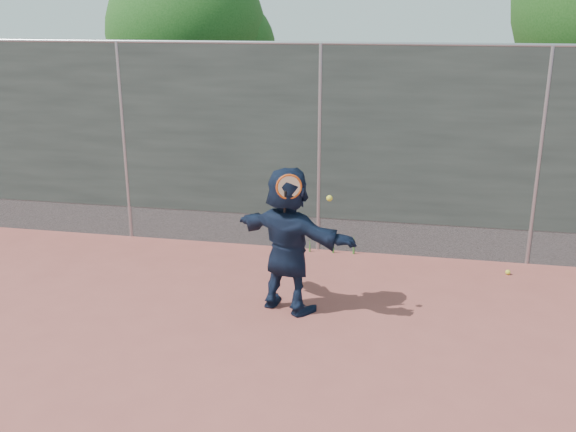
# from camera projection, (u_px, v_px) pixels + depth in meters

# --- Properties ---
(ground) EXTENTS (80.00, 80.00, 0.00)m
(ground) POSITION_uv_depth(u_px,v_px,m) (265.00, 370.00, 6.39)
(ground) COLOR #9E4C42
(ground) RESTS_ON ground
(player) EXTENTS (1.69, 1.13, 1.75)m
(player) POSITION_uv_depth(u_px,v_px,m) (288.00, 240.00, 7.47)
(player) COLOR #141F37
(player) RESTS_ON ground
(ball_ground) EXTENTS (0.07, 0.07, 0.07)m
(ball_ground) POSITION_uv_depth(u_px,v_px,m) (508.00, 272.00, 8.71)
(ball_ground) COLOR yellow
(ball_ground) RESTS_ON ground
(fence) EXTENTS (20.00, 0.06, 3.03)m
(fence) POSITION_uv_depth(u_px,v_px,m) (319.00, 145.00, 9.18)
(fence) COLOR #38423D
(fence) RESTS_ON ground
(swing_action) EXTENTS (0.62, 0.18, 0.51)m
(swing_action) POSITION_uv_depth(u_px,v_px,m) (293.00, 190.00, 7.07)
(swing_action) COLOR #C44712
(swing_action) RESTS_ON ground
(tree_left) EXTENTS (3.15, 3.00, 4.53)m
(tree_left) POSITION_uv_depth(u_px,v_px,m) (196.00, 38.00, 12.15)
(tree_left) COLOR #382314
(tree_left) RESTS_ON ground
(weed_clump) EXTENTS (0.68, 0.07, 0.30)m
(weed_clump) POSITION_uv_depth(u_px,v_px,m) (336.00, 244.00, 9.46)
(weed_clump) COLOR #387226
(weed_clump) RESTS_ON ground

